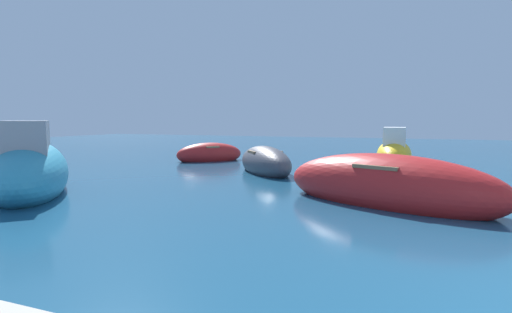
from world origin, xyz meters
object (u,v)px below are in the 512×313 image
moored_boat_3 (28,170)px  moored_boat_4 (394,153)px  moored_boat_2 (265,163)px  moored_boat_6 (210,154)px  moored_boat_5 (387,186)px

moored_boat_3 → moored_boat_4: 14.36m
moored_boat_2 → moored_boat_6: moored_boat_2 is taller
moored_boat_5 → moored_boat_6: 11.17m
moored_boat_2 → moored_boat_5: moored_boat_5 is taller
moored_boat_5 → moored_boat_6: (-8.52, 7.22, -0.11)m
moored_boat_2 → moored_boat_3: (-4.54, -6.22, 0.24)m
moored_boat_2 → moored_boat_5: bearing=8.6°
moored_boat_4 → moored_boat_2: bearing=138.0°
moored_boat_3 → moored_boat_5: moored_boat_3 is taller
moored_boat_3 → moored_boat_5: bearing=-124.7°
moored_boat_2 → moored_boat_5: 6.30m
moored_boat_2 → moored_boat_5: size_ratio=0.73×
moored_boat_3 → moored_boat_2: bearing=-82.8°
moored_boat_3 → moored_boat_6: bearing=-50.6°
moored_boat_3 → moored_boat_5: (9.16, 1.93, -0.17)m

